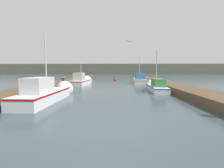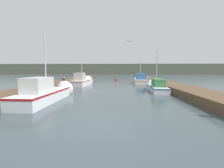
# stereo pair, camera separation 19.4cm
# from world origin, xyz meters

# --- Properties ---
(ground_plane) EXTENTS (200.00, 200.00, 0.00)m
(ground_plane) POSITION_xyz_m (0.00, 0.00, 0.00)
(ground_plane) COLOR #38474C
(dock_left) EXTENTS (2.57, 40.00, 0.55)m
(dock_left) POSITION_xyz_m (-6.54, 16.00, 0.27)
(dock_left) COLOR brown
(dock_left) RESTS_ON ground_plane
(dock_right) EXTENTS (2.57, 40.00, 0.55)m
(dock_right) POSITION_xyz_m (6.54, 16.00, 0.27)
(dock_right) COLOR brown
(dock_right) RESTS_ON ground_plane
(distant_shore_ridge) EXTENTS (120.00, 16.00, 4.96)m
(distant_shore_ridge) POSITION_xyz_m (0.00, 74.07, 2.48)
(distant_shore_ridge) COLOR #565B4C
(distant_shore_ridge) RESTS_ON ground_plane
(fishing_boat_0) EXTENTS (1.71, 6.18, 4.91)m
(fishing_boat_0) POSITION_xyz_m (-4.07, 4.83, 0.51)
(fishing_boat_0) COLOR silver
(fishing_boat_0) RESTS_ON ground_plane
(fishing_boat_1) EXTENTS (1.63, 5.66, 4.28)m
(fishing_boat_1) POSITION_xyz_m (4.46, 10.01, 0.40)
(fishing_boat_1) COLOR silver
(fishing_boat_1) RESTS_ON ground_plane
(fishing_boat_2) EXTENTS (2.10, 5.28, 3.43)m
(fishing_boat_2) POSITION_xyz_m (-4.14, 14.93, 0.51)
(fishing_boat_2) COLOR silver
(fishing_boat_2) RESTS_ON ground_plane
(fishing_boat_3) EXTENTS (2.19, 6.29, 4.51)m
(fishing_boat_3) POSITION_xyz_m (4.14, 18.62, 0.46)
(fishing_boat_3) COLOR silver
(fishing_boat_3) RESTS_ON ground_plane
(mooring_piling_0) EXTENTS (0.35, 0.35, 1.24)m
(mooring_piling_0) POSITION_xyz_m (-5.26, 11.12, 0.62)
(mooring_piling_0) COLOR #473523
(mooring_piling_0) RESTS_ON ground_plane
(mooring_piling_1) EXTENTS (0.35, 0.35, 1.42)m
(mooring_piling_1) POSITION_xyz_m (-5.26, 5.67, 0.72)
(mooring_piling_1) COLOR #473523
(mooring_piling_1) RESTS_ON ground_plane
(mooring_piling_2) EXTENTS (0.29, 0.29, 1.36)m
(mooring_piling_2) POSITION_xyz_m (-5.19, 18.34, 0.69)
(mooring_piling_2) COLOR #473523
(mooring_piling_2) RESTS_ON ground_plane
(channel_buoy) EXTENTS (0.53, 0.53, 1.03)m
(channel_buoy) POSITION_xyz_m (0.31, 23.65, 0.15)
(channel_buoy) COLOR red
(channel_buoy) RESTS_ON ground_plane
(seagull_lead) EXTENTS (0.56, 0.30, 0.12)m
(seagull_lead) POSITION_xyz_m (1.65, 8.19, 4.51)
(seagull_lead) COLOR white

